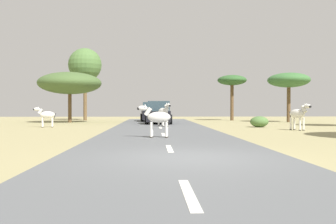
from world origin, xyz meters
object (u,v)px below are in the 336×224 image
zebra_0 (164,112)px  zebra_1 (298,114)px  car_1 (159,113)px  tree_2 (85,65)px  tree_6 (70,83)px  car_0 (152,112)px  tree_1 (232,81)px  zebra_3 (157,118)px  bush_0 (259,122)px  zebra_2 (46,115)px  tree_0 (289,81)px

zebra_0 → zebra_1: size_ratio=1.02×
car_1 → tree_2: (-7.40, 9.52, 4.78)m
car_1 → tree_6: (-7.70, 3.75, 2.56)m
car_0 → tree_1: 9.22m
tree_1 → tree_2: (-14.91, 1.08, 1.65)m
zebra_0 → zebra_3: 9.33m
car_1 → zebra_0: bearing=-84.6°
bush_0 → tree_6: bearing=149.2°
zebra_2 → bush_0: (14.02, -0.37, -0.45)m
car_0 → car_1: same height
zebra_2 → tree_1: size_ratio=0.31×
tree_1 → bush_0: tree_1 is taller
tree_0 → tree_6: 19.33m
zebra_2 → tree_0: 20.99m
zebra_3 → tree_1: bearing=-11.7°
zebra_3 → tree_1: tree_1 is taller
car_1 → bush_0: (6.53, -4.73, -0.49)m
car_1 → tree_2: 12.97m
zebra_3 → bush_0: 11.39m
zebra_1 → bush_0: (-1.22, 3.56, -0.57)m
zebra_1 → bush_0: bearing=-94.6°
bush_0 → zebra_0: bearing=177.7°
tree_2 → bush_0: tree_2 is taller
zebra_0 → tree_1: 15.14m
zebra_3 → tree_1: 23.79m
car_1 → tree_2: size_ratio=0.60×
zebra_0 → car_1: car_1 is taller
zebra_1 → zebra_2: 15.74m
tree_2 → tree_1: bearing=-4.1°
zebra_1 → tree_0: 13.00m
zebra_1 → bush_0: size_ratio=1.29×
zebra_0 → zebra_2: 7.70m
zebra_2 → bush_0: zebra_2 is taller
car_1 → tree_1: (7.51, 8.44, 3.12)m
zebra_1 → tree_1: tree_1 is taller
zebra_1 → zebra_3: 9.79m
zebra_0 → tree_0: (11.42, 8.27, 2.72)m
car_1 → tree_6: 8.94m
zebra_3 → tree_2: (-7.04, 23.31, 4.75)m
tree_6 → bush_0: 16.84m
zebra_0 → tree_1: bearing=-144.5°
zebra_0 → tree_2: (-7.60, 14.00, 4.63)m
car_0 → car_1: 5.40m
zebra_0 → tree_6: bearing=-71.1°
zebra_2 → tree_2: 14.69m
bush_0 → car_0: bearing=125.2°
zebra_3 → bush_0: size_ratio=1.22×
zebra_1 → car_1: (-7.74, 8.30, -0.08)m
tree_2 → tree_6: tree_2 is taller
zebra_1 → bush_0: 3.81m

